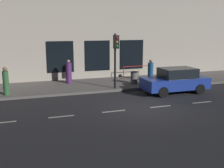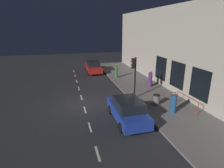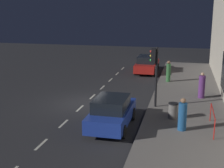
% 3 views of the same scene
% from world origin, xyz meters
% --- Properties ---
extents(ground_plane, '(60.00, 60.00, 0.00)m').
position_xyz_m(ground_plane, '(0.00, 0.00, 0.00)').
color(ground_plane, '#28282B').
extents(sidewalk, '(4.50, 32.00, 0.15)m').
position_xyz_m(sidewalk, '(6.25, 0.00, 0.07)').
color(sidewalk, slate).
rests_on(sidewalk, ground).
extents(building_facade, '(0.65, 32.00, 7.97)m').
position_xyz_m(building_facade, '(8.80, 0.00, 3.97)').
color(building_facade, beige).
rests_on(building_facade, ground).
extents(lane_centre_line, '(0.12, 27.20, 0.01)m').
position_xyz_m(lane_centre_line, '(0.00, -1.00, 0.00)').
color(lane_centre_line, beige).
rests_on(lane_centre_line, ground).
extents(traffic_light, '(0.48, 0.32, 3.56)m').
position_xyz_m(traffic_light, '(4.30, -0.03, 2.63)').
color(traffic_light, black).
rests_on(traffic_light, sidewalk).
extents(parked_car_0, '(1.90, 4.17, 1.58)m').
position_xyz_m(parked_car_0, '(2.56, -3.44, 0.79)').
color(parked_car_0, '#1E389E').
rests_on(parked_car_0, ground).
extents(parked_car_1, '(1.93, 4.57, 1.58)m').
position_xyz_m(parked_car_1, '(2.58, 10.59, 0.79)').
color(parked_car_1, red).
rests_on(parked_car_1, ground).
extents(pedestrian_0, '(0.46, 0.46, 1.68)m').
position_xyz_m(pedestrian_0, '(4.77, 6.70, 0.93)').
color(pedestrian_0, '#336B38').
rests_on(pedestrian_0, sidewalk).
extents(pedestrian_1, '(0.47, 0.47, 1.60)m').
position_xyz_m(pedestrian_1, '(6.03, -3.42, 0.88)').
color(pedestrian_1, '#1E5189').
rests_on(pedestrian_1, sidewalk).
extents(pedestrian_2, '(0.56, 0.56, 1.69)m').
position_xyz_m(pedestrian_2, '(7.15, 2.53, 0.92)').
color(pedestrian_2, '#5B2D70').
rests_on(pedestrian_2, sidewalk).
extents(trash_bin, '(0.51, 0.51, 0.85)m').
position_xyz_m(trash_bin, '(5.53, -1.87, 0.58)').
color(trash_bin, slate).
rests_on(trash_bin, sidewalk).
extents(red_railing, '(0.05, 2.46, 0.97)m').
position_xyz_m(red_railing, '(7.44, -3.02, 0.89)').
color(red_railing, red).
rests_on(red_railing, sidewalk).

